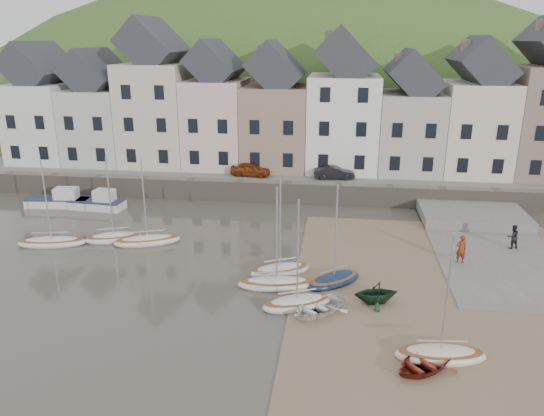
# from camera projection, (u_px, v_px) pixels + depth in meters

# --- Properties ---
(ground) EXTENTS (160.00, 160.00, 0.00)m
(ground) POSITION_uv_depth(u_px,v_px,m) (259.00, 289.00, 30.00)
(ground) COLOR #484338
(ground) RESTS_ON ground
(quay_land) EXTENTS (90.00, 30.00, 1.50)m
(quay_land) POSITION_uv_depth(u_px,v_px,m) (301.00, 157.00, 59.91)
(quay_land) COLOR #3A5B24
(quay_land) RESTS_ON ground
(quay_street) EXTENTS (70.00, 7.00, 0.10)m
(quay_street) POSITION_uv_depth(u_px,v_px,m) (292.00, 175.00, 48.82)
(quay_street) COLOR slate
(quay_street) RESTS_ON quay_land
(seawall) EXTENTS (70.00, 1.20, 1.80)m
(seawall) POSITION_uv_depth(u_px,v_px,m) (288.00, 192.00, 45.73)
(seawall) COLOR slate
(seawall) RESTS_ON ground
(beach) EXTENTS (18.00, 26.00, 0.06)m
(beach) POSITION_uv_depth(u_px,v_px,m) (455.00, 301.00, 28.62)
(beach) COLOR #7D664C
(beach) RESTS_ON ground
(slipway) EXTENTS (8.00, 18.00, 0.12)m
(slipway) POSITION_uv_depth(u_px,v_px,m) (491.00, 248.00, 35.65)
(slipway) COLOR slate
(slipway) RESTS_ON ground
(hillside) EXTENTS (134.40, 84.00, 84.00)m
(hillside) POSITION_uv_depth(u_px,v_px,m) (284.00, 225.00, 92.75)
(hillside) COLOR #3A5B24
(hillside) RESTS_ON ground
(townhouse_terrace) EXTENTS (61.05, 8.00, 13.93)m
(townhouse_terrace) POSITION_uv_depth(u_px,v_px,m) (314.00, 109.00, 50.10)
(townhouse_terrace) COLOR silver
(townhouse_terrace) RESTS_ON quay_land
(sailboat_0) EXTENTS (4.95, 2.49, 6.32)m
(sailboat_0) POSITION_uv_depth(u_px,v_px,m) (52.00, 242.00, 36.26)
(sailboat_0) COLOR silver
(sailboat_0) RESTS_ON ground
(sailboat_1) EXTENTS (4.23, 2.87, 6.32)m
(sailboat_1) POSITION_uv_depth(u_px,v_px,m) (114.00, 237.00, 37.06)
(sailboat_1) COLOR silver
(sailboat_1) RESTS_ON ground
(sailboat_2) EXTENTS (4.87, 3.11, 6.32)m
(sailboat_2) POSITION_uv_depth(u_px,v_px,m) (147.00, 240.00, 36.53)
(sailboat_2) COLOR beige
(sailboat_2) RESTS_ON ground
(sailboat_3) EXTENTS (4.09, 3.02, 6.32)m
(sailboat_3) POSITION_uv_depth(u_px,v_px,m) (280.00, 270.00, 31.87)
(sailboat_3) COLOR silver
(sailboat_3) RESTS_ON ground
(sailboat_4) EXTENTS (4.75, 2.17, 6.32)m
(sailboat_4) POSITION_uv_depth(u_px,v_px,m) (277.00, 283.00, 30.15)
(sailboat_4) COLOR silver
(sailboat_4) RESTS_ON ground
(sailboat_5) EXTENTS (3.80, 3.61, 6.32)m
(sailboat_5) POSITION_uv_depth(u_px,v_px,m) (334.00, 280.00, 30.55)
(sailboat_5) COLOR #152341
(sailboat_5) RESTS_ON ground
(sailboat_6) EXTENTS (4.17, 2.94, 6.32)m
(sailboat_6) POSITION_uv_depth(u_px,v_px,m) (297.00, 303.00, 27.90)
(sailboat_6) COLOR silver
(sailboat_6) RESTS_ON ground
(sailboat_7) EXTENTS (4.25, 1.90, 6.32)m
(sailboat_7) POSITION_uv_depth(u_px,v_px,m) (440.00, 354.00, 23.36)
(sailboat_7) COLOR beige
(sailboat_7) RESTS_ON ground
(motorboat_0) EXTENTS (5.56, 2.30, 1.70)m
(motorboat_0) POSITION_uv_depth(u_px,v_px,m) (61.00, 200.00, 44.57)
(motorboat_0) COLOR silver
(motorboat_0) RESTS_ON ground
(motorboat_2) EXTENTS (4.75, 2.11, 1.70)m
(motorboat_2) POSITION_uv_depth(u_px,v_px,m) (99.00, 202.00, 43.92)
(motorboat_2) COLOR silver
(motorboat_2) RESTS_ON ground
(rowboat_white) EXTENTS (3.98, 4.04, 0.69)m
(rowboat_white) POSITION_uv_depth(u_px,v_px,m) (317.00, 307.00, 27.17)
(rowboat_white) COLOR white
(rowboat_white) RESTS_ON beach
(rowboat_green) EXTENTS (2.87, 2.64, 1.27)m
(rowboat_green) POSITION_uv_depth(u_px,v_px,m) (376.00, 293.00, 28.10)
(rowboat_green) COLOR #15311C
(rowboat_green) RESTS_ON beach
(rowboat_red) EXTENTS (3.69, 3.58, 0.62)m
(rowboat_red) POSITION_uv_depth(u_px,v_px,m) (423.00, 363.00, 22.52)
(rowboat_red) COLOR maroon
(rowboat_red) RESTS_ON beach
(person_red) EXTENTS (0.76, 0.58, 1.88)m
(person_red) POSITION_uv_depth(u_px,v_px,m) (461.00, 249.00, 32.96)
(person_red) COLOR maroon
(person_red) RESTS_ON slipway
(person_dark) EXTENTS (0.98, 0.87, 1.68)m
(person_dark) POSITION_uv_depth(u_px,v_px,m) (513.00, 237.00, 35.30)
(person_dark) COLOR black
(person_dark) RESTS_ON slipway
(car_left) EXTENTS (3.82, 1.84, 1.26)m
(car_left) POSITION_uv_depth(u_px,v_px,m) (251.00, 169.00, 48.14)
(car_left) COLOR maroon
(car_left) RESTS_ON quay_street
(car_right) EXTENTS (3.79, 1.71, 1.21)m
(car_right) POSITION_uv_depth(u_px,v_px,m) (334.00, 172.00, 47.19)
(car_right) COLOR black
(car_right) RESTS_ON quay_street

